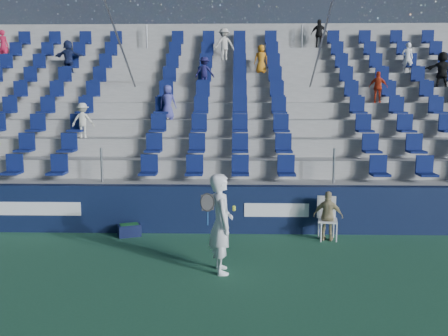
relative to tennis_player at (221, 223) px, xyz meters
The scene contains 7 objects.
ground 1.04m from the tennis_player, 126.00° to the right, with size 70.00×70.00×0.00m, color #2A6344.
sponsor_wall 2.89m from the tennis_player, 94.13° to the left, with size 24.00×0.32×1.20m.
grandstand 8.04m from the tennis_player, 91.54° to the left, with size 24.00×8.17×6.63m.
tennis_player is the anchor object (origin of this frame).
line_judge_chair 3.45m from the tennis_player, 43.69° to the left, with size 0.52×0.53×1.03m.
line_judge 3.35m from the tennis_player, 41.73° to the left, with size 0.70×0.29×1.19m, color tan.
ball_bin 3.50m from the tennis_player, 133.61° to the left, with size 0.63×0.53×0.30m.
Camera 1 is at (0.51, -9.12, 3.46)m, focal length 40.00 mm.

